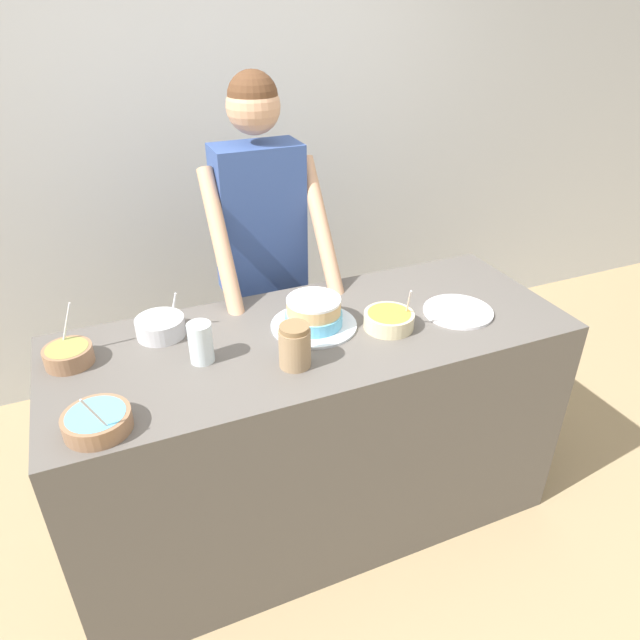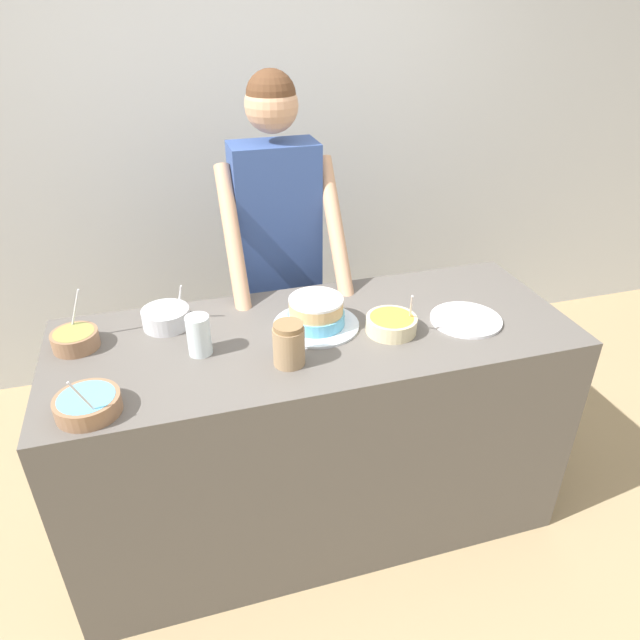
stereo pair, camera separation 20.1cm
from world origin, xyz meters
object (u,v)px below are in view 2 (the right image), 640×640
object	(u,v)px
drinking_glass	(199,335)
frosting_bowl_olive	(75,339)
cake	(316,314)
person_baker	(277,235)
frosting_bowl_blue	(88,404)
ceramic_plate	(466,320)
stoneware_jar	(289,344)
frosting_bowl_white	(166,317)
frosting_bowl_orange	(391,324)

from	to	relation	value
drinking_glass	frosting_bowl_olive	bearing A→B (deg)	159.05
cake	person_baker	bearing A→B (deg)	92.10
frosting_bowl_blue	person_baker	bearing A→B (deg)	47.62
frosting_bowl_olive	drinking_glass	distance (m)	0.44
person_baker	ceramic_plate	bearing A→B (deg)	-49.45
frosting_bowl_blue	frosting_bowl_olive	bearing A→B (deg)	98.97
frosting_bowl_olive	stoneware_jar	xyz separation A→B (m)	(0.69, -0.30, 0.04)
person_baker	frosting_bowl_olive	distance (m)	0.94
frosting_bowl_white	ceramic_plate	distance (m)	1.12
ceramic_plate	stoneware_jar	size ratio (longest dim) A/B	1.76
cake	frosting_bowl_olive	xyz separation A→B (m)	(-0.84, 0.10, -0.02)
stoneware_jar	cake	bearing A→B (deg)	53.55
cake	drinking_glass	distance (m)	0.43
ceramic_plate	frosting_bowl_blue	bearing A→B (deg)	-172.94
person_baker	frosting_bowl_blue	bearing A→B (deg)	-132.38
drinking_glass	frosting_bowl_blue	bearing A→B (deg)	-146.94
person_baker	cake	size ratio (longest dim) A/B	5.53
person_baker	frosting_bowl_olive	xyz separation A→B (m)	(-0.82, -0.45, -0.12)
frosting_bowl_white	stoneware_jar	distance (m)	0.53
frosting_bowl_orange	ceramic_plate	size ratio (longest dim) A/B	0.69
drinking_glass	stoneware_jar	size ratio (longest dim) A/B	0.94
drinking_glass	frosting_bowl_orange	bearing A→B (deg)	-4.50
person_baker	ceramic_plate	size ratio (longest dim) A/B	6.63
frosting_bowl_orange	ceramic_plate	world-z (taller)	frosting_bowl_orange
person_baker	stoneware_jar	bearing A→B (deg)	-99.98
cake	frosting_bowl_white	xyz separation A→B (m)	(-0.53, 0.16, -0.01)
person_baker	frosting_bowl_blue	xyz separation A→B (m)	(-0.76, -0.83, -0.12)
frosting_bowl_blue	drinking_glass	size ratio (longest dim) A/B	1.35
frosting_bowl_olive	frosting_bowl_orange	bearing A→B (deg)	-10.94
person_baker	drinking_glass	distance (m)	0.73
cake	frosting_bowl_olive	world-z (taller)	frosting_bowl_olive
person_baker	cake	distance (m)	0.55
frosting_bowl_orange	frosting_bowl_blue	size ratio (longest dim) A/B	0.96
frosting_bowl_olive	stoneware_jar	bearing A→B (deg)	-23.77
frosting_bowl_blue	stoneware_jar	xyz separation A→B (m)	(0.63, 0.08, 0.04)
person_baker	frosting_bowl_olive	size ratio (longest dim) A/B	8.96
frosting_bowl_white	frosting_bowl_olive	bearing A→B (deg)	-169.08
cake	ceramic_plate	world-z (taller)	cake
stoneware_jar	frosting_bowl_orange	bearing A→B (deg)	12.87
frosting_bowl_blue	frosting_bowl_white	distance (m)	0.51
frosting_bowl_olive	frosting_bowl_white	world-z (taller)	frosting_bowl_olive
ceramic_plate	person_baker	bearing A→B (deg)	130.55
cake	frosting_bowl_orange	world-z (taller)	frosting_bowl_orange
person_baker	frosting_bowl_blue	size ratio (longest dim) A/B	9.20
frosting_bowl_olive	frosting_bowl_white	bearing A→B (deg)	10.92
cake	drinking_glass	xyz separation A→B (m)	(-0.43, -0.06, 0.02)
frosting_bowl_olive	ceramic_plate	xyz separation A→B (m)	(1.39, -0.22, -0.03)
stoneware_jar	frosting_bowl_white	bearing A→B (deg)	136.10
frosting_bowl_white	stoneware_jar	xyz separation A→B (m)	(0.38, -0.36, 0.04)
frosting_bowl_blue	stoneware_jar	bearing A→B (deg)	7.47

